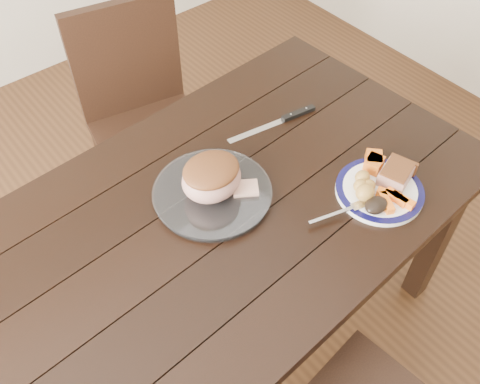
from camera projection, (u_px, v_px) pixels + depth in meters
ground at (220, 338)px, 2.03m from camera, size 4.00×4.00×0.00m
dining_table at (214, 234)px, 1.53m from camera, size 1.65×0.99×0.75m
chair_far at (143, 111)px, 2.10m from camera, size 0.50×0.51×0.93m
dinner_plate at (379, 191)px, 1.51m from camera, size 0.25×0.25×0.02m
plate_rim at (380, 189)px, 1.50m from camera, size 0.25×0.25×0.02m
serving_platter at (212, 194)px, 1.50m from camera, size 0.33×0.33×0.02m
pork_slice at (396, 175)px, 1.50m from camera, size 0.11×0.10×0.04m
roasted_potatoes at (364, 187)px, 1.48m from camera, size 0.09×0.09×0.05m
carrot_batons at (394, 199)px, 1.46m from camera, size 0.08×0.11×0.02m
pumpkin_wedges at (374, 162)px, 1.54m from camera, size 0.08×0.08×0.04m
dark_mushroom at (376, 205)px, 1.44m from camera, size 0.07×0.05×0.03m
fork at (342, 212)px, 1.44m from camera, size 0.18×0.07×0.00m
roast_joint at (212, 179)px, 1.45m from camera, size 0.17×0.15×0.11m
cut_slice at (246, 189)px, 1.49m from camera, size 0.09×0.08×0.02m
carving_knife at (288, 117)px, 1.72m from camera, size 0.32×0.07×0.01m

